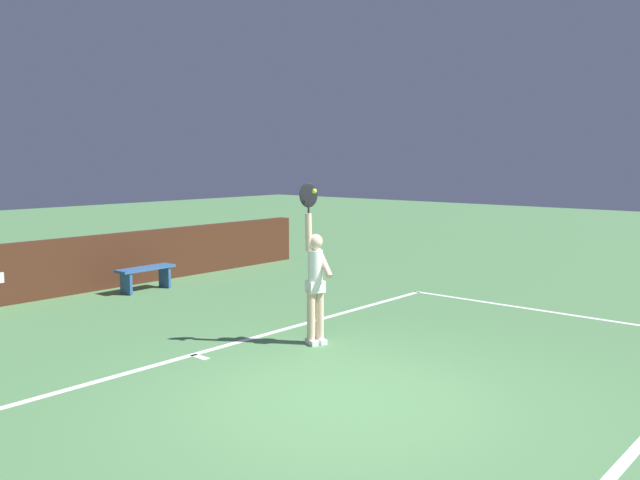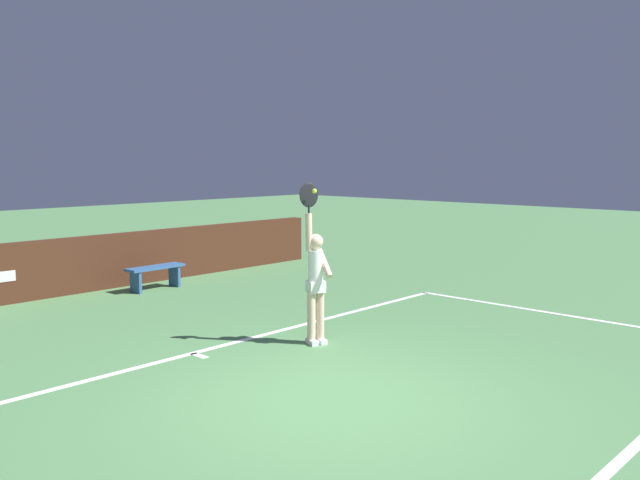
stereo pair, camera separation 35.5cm
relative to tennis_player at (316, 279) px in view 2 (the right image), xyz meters
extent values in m
plane|color=#50824D|center=(-1.48, -1.65, -0.93)|extent=(60.00, 60.00, 0.00)
cube|color=white|center=(-1.48, 0.88, -0.93)|extent=(11.13, 0.11, 0.00)
cube|color=white|center=(4.09, -1.79, -0.93)|extent=(0.11, 5.45, 0.00)
cube|color=white|center=(-1.48, 0.73, -0.93)|extent=(0.11, 0.30, 0.00)
cube|color=#442214|center=(-1.48, 5.91, -0.39)|extent=(14.15, 0.29, 1.08)
cylinder|color=beige|center=(0.07, -0.02, -0.54)|extent=(0.11, 0.11, 0.78)
cylinder|color=beige|center=(-0.06, 0.03, -0.54)|extent=(0.11, 0.11, 0.78)
cube|color=white|center=(0.06, -0.04, -0.90)|extent=(0.18, 0.26, 0.07)
cube|color=white|center=(-0.07, 0.01, -0.90)|extent=(0.18, 0.26, 0.07)
cylinder|color=white|center=(0.01, 0.00, 0.12)|extent=(0.21, 0.21, 0.55)
cube|color=white|center=(0.01, 0.00, -0.11)|extent=(0.29, 0.27, 0.16)
sphere|color=beige|center=(0.01, 0.00, 0.52)|extent=(0.21, 0.21, 0.21)
cylinder|color=beige|center=(-0.09, 0.04, 0.66)|extent=(0.13, 0.12, 0.52)
cylinder|color=beige|center=(0.08, -0.09, 0.22)|extent=(0.23, 0.41, 0.39)
ellipsoid|color=black|center=(-0.09, 0.04, 1.17)|extent=(0.28, 0.14, 0.35)
cylinder|color=black|center=(-0.09, 0.04, 0.98)|extent=(0.03, 0.03, 0.18)
sphere|color=#C6DF37|center=(-0.11, -0.08, 1.23)|extent=(0.07, 0.07, 0.07)
cube|color=#2E588F|center=(0.70, 5.03, -0.48)|extent=(1.22, 0.40, 0.05)
cube|color=#2E588F|center=(0.24, 5.02, -0.71)|extent=(0.07, 0.32, 0.45)
cube|color=#2E588F|center=(1.16, 5.05, -0.71)|extent=(0.07, 0.32, 0.45)
camera|label=1|loc=(-6.93, -6.02, 1.66)|focal=37.48mm
camera|label=2|loc=(-6.69, -6.28, 1.66)|focal=37.48mm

